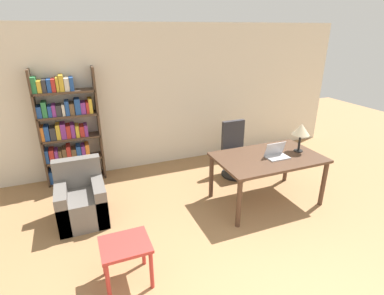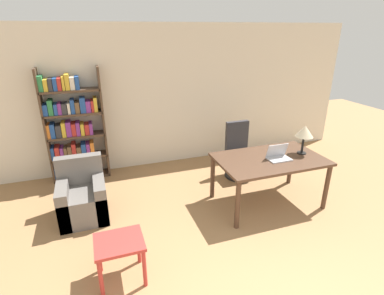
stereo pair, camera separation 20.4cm
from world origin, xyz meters
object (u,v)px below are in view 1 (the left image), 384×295
(office_chair, at_px, (235,153))
(armchair, at_px, (82,201))
(desk, at_px, (268,162))
(laptop, at_px, (276,154))
(side_table_blue, at_px, (126,251))
(table_lamp, at_px, (301,130))
(bookshelf, at_px, (67,132))

(office_chair, relative_size, armchair, 1.19)
(desk, height_order, laptop, laptop)
(side_table_blue, bearing_deg, table_lamp, 16.02)
(laptop, bearing_deg, table_lamp, 7.98)
(table_lamp, bearing_deg, bookshelf, 150.77)
(desk, xyz_separation_m, table_lamp, (0.57, -0.00, 0.44))
(table_lamp, distance_m, office_chair, 1.35)
(desk, bearing_deg, office_chair, 88.44)
(laptop, distance_m, armchair, 2.95)
(side_table_blue, bearing_deg, laptop, 17.51)
(desk, height_order, office_chair, office_chair)
(laptop, height_order, office_chair, office_chair)
(armchair, distance_m, bookshelf, 1.47)
(desk, distance_m, table_lamp, 0.72)
(table_lamp, distance_m, side_table_blue, 3.13)
(table_lamp, bearing_deg, side_table_blue, -163.98)
(desk, bearing_deg, laptop, -36.44)
(desk, xyz_separation_m, side_table_blue, (-2.36, -0.84, -0.27))
(desk, height_order, side_table_blue, desk)
(laptop, height_order, armchair, laptop)
(desk, distance_m, laptop, 0.18)
(desk, xyz_separation_m, laptop, (0.09, -0.07, 0.14))
(side_table_blue, bearing_deg, desk, 19.63)
(laptop, bearing_deg, armchair, 167.28)
(desk, xyz_separation_m, office_chair, (0.03, 1.03, -0.25))
(side_table_blue, bearing_deg, armchair, 104.97)
(office_chair, height_order, armchair, office_chair)
(laptop, bearing_deg, desk, 143.56)
(table_lamp, distance_m, bookshelf, 3.89)
(armchair, xyz_separation_m, bookshelf, (-0.08, 1.32, 0.63))
(office_chair, distance_m, bookshelf, 3.02)
(desk, height_order, table_lamp, table_lamp)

